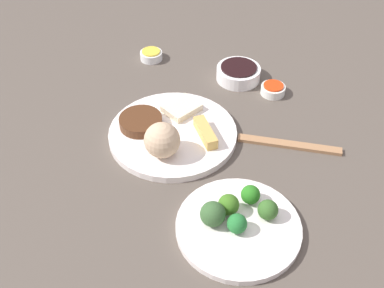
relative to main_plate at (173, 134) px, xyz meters
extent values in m
cube|color=#50473F|center=(0.05, 0.01, -0.02)|extent=(2.20, 2.20, 0.02)
cylinder|color=white|center=(0.00, 0.00, 0.00)|extent=(0.29, 0.29, 0.02)
sphere|color=tan|center=(-0.07, -0.03, 0.05)|extent=(0.08, 0.08, 0.08)
cube|color=tan|center=(0.03, -0.07, 0.02)|extent=(0.07, 0.09, 0.02)
cube|color=beige|center=(0.07, 0.03, 0.02)|extent=(0.09, 0.08, 0.02)
cylinder|color=#4C2A16|center=(-0.03, 0.07, 0.02)|extent=(0.10, 0.10, 0.02)
cylinder|color=white|center=(-0.13, -0.26, 0.00)|extent=(0.23, 0.23, 0.01)
sphere|color=#236E2F|center=(-0.14, -0.26, 0.02)|extent=(0.04, 0.04, 0.04)
sphere|color=#335F25|center=(-0.08, -0.29, 0.03)|extent=(0.04, 0.04, 0.04)
sphere|color=#26711C|center=(-0.07, -0.24, 0.02)|extent=(0.04, 0.04, 0.04)
sphere|color=#3A6C1E|center=(-0.11, -0.22, 0.03)|extent=(0.04, 0.04, 0.04)
sphere|color=#34592E|center=(-0.15, -0.22, 0.03)|extent=(0.05, 0.05, 0.05)
cylinder|color=white|center=(0.28, 0.01, 0.01)|extent=(0.11, 0.11, 0.03)
cylinder|color=black|center=(0.28, 0.01, 0.03)|extent=(0.09, 0.09, 0.00)
cylinder|color=white|center=(0.28, -0.10, 0.00)|extent=(0.06, 0.06, 0.02)
cylinder|color=red|center=(0.28, -0.10, 0.02)|extent=(0.05, 0.05, 0.00)
cylinder|color=white|center=(0.21, 0.25, 0.00)|extent=(0.06, 0.06, 0.02)
cylinder|color=gold|center=(0.21, 0.25, 0.02)|extent=(0.05, 0.05, 0.00)
cube|color=#A1734C|center=(0.13, -0.22, 0.00)|extent=(0.12, 0.21, 0.01)
camera|label=1|loc=(-0.58, -0.50, 0.68)|focal=43.13mm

